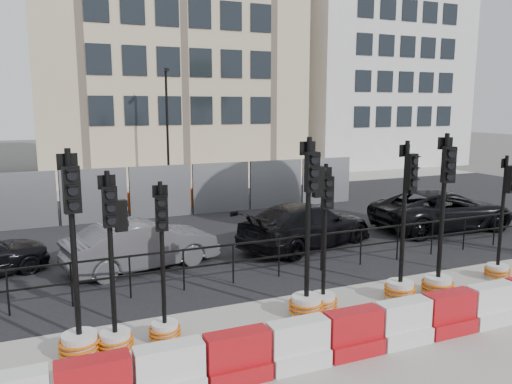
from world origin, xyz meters
name	(u,v)px	position (x,y,z in m)	size (l,w,h in m)	color
ground	(302,294)	(0.00, 0.00, 0.00)	(120.00, 120.00, 0.00)	#51514C
sidewalk_near	(385,354)	(0.00, -3.00, 0.01)	(40.00, 6.00, 0.02)	gray
road	(208,226)	(0.00, 7.00, 0.01)	(40.00, 14.00, 0.03)	black
sidewalk_far	(155,188)	(0.00, 16.00, 0.01)	(40.00, 4.00, 0.02)	gray
building_cream	(163,26)	(2.00, 21.99, 9.00)	(15.00, 10.06, 18.00)	tan
building_white	(367,53)	(17.00, 21.99, 8.00)	(12.00, 9.06, 16.00)	silver
kerb_railing	(279,251)	(0.00, 1.20, 0.69)	(18.00, 0.04, 1.00)	black
heras_fencing	(175,195)	(-0.49, 9.71, 0.71)	(14.33, 1.72, 2.00)	gray
lamp_post_far	(167,126)	(0.50, 14.98, 3.22)	(0.12, 0.56, 6.00)	black
barrier_row	(378,329)	(0.00, -2.80, 0.37)	(14.65, 0.50, 0.80)	red
traffic_signal_a	(78,317)	(-4.80, -1.10, 0.73)	(0.70, 0.70, 3.54)	white
traffic_signal_b	(115,311)	(-4.22, -1.16, 0.75)	(0.62, 0.62, 3.16)	white
traffic_signal_c	(164,310)	(-3.35, -1.06, 0.60)	(0.57, 0.57, 2.92)	white
traffic_signal_d	(308,276)	(-0.48, -1.13, 0.86)	(0.71, 0.71, 3.61)	white
traffic_signal_e	(324,282)	(-0.05, -1.02, 0.63)	(0.60, 0.60, 3.07)	white
traffic_signal_f	(402,264)	(1.83, -1.15, 0.83)	(0.69, 0.69, 3.48)	white
traffic_signal_g	(439,264)	(2.76, -1.26, 0.75)	(0.71, 0.71, 3.62)	white
traffic_signal_h	(499,255)	(4.88, -1.01, 0.63)	(0.60, 0.60, 3.05)	white
car_b	(142,244)	(-2.96, 3.23, 0.65)	(4.15, 2.22, 1.30)	#4F4E54
car_c	(306,225)	(1.94, 3.36, 0.67)	(4.96, 3.23, 1.34)	black
car_d	(443,210)	(7.26, 3.40, 0.69)	(5.05, 2.50, 1.38)	black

